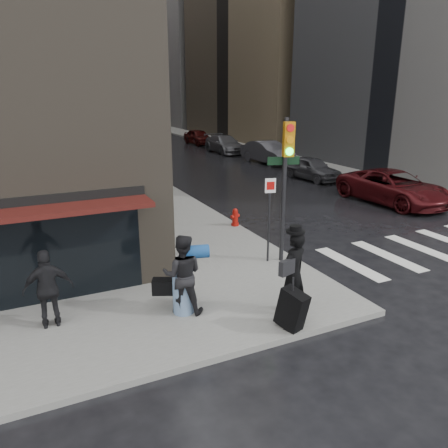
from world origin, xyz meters
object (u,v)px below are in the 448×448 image
at_px(parked_car_4, 199,137).
at_px(parked_car_3, 225,144).
at_px(fire_hydrant, 235,218).
at_px(parked_car_0, 393,187).
at_px(man_overcoat, 293,279).
at_px(parked_car_1, 312,168).
at_px(man_jeans, 182,274).
at_px(parked_car_2, 268,152).
at_px(man_greycoat, 48,289).
at_px(traffic_light, 284,172).

bearing_deg(parked_car_4, parked_car_3, -94.39).
relative_size(fire_hydrant, parked_car_4, 0.16).
bearing_deg(parked_car_0, man_overcoat, -148.42).
relative_size(parked_car_0, parked_car_1, 1.39).
height_order(man_overcoat, man_jeans, man_overcoat).
xyz_separation_m(fire_hydrant, parked_car_1, (8.74, 6.91, 0.24)).
bearing_deg(fire_hydrant, parked_car_2, 54.66).
relative_size(man_overcoat, man_greycoat, 1.22).
relative_size(traffic_light, fire_hydrant, 6.30).
bearing_deg(parked_car_2, man_overcoat, -124.30).
height_order(traffic_light, parked_car_2, traffic_light).
height_order(traffic_light, parked_car_4, traffic_light).
bearing_deg(parked_car_4, traffic_light, -110.15).
relative_size(man_jeans, parked_car_2, 0.40).
bearing_deg(parked_car_1, parked_car_3, 82.84).
bearing_deg(traffic_light, man_greycoat, -156.67).
xyz_separation_m(parked_car_1, parked_car_3, (0.28, 13.00, 0.05)).
bearing_deg(traffic_light, parked_car_2, 74.71).
relative_size(man_overcoat, parked_car_1, 0.55).
distance_m(fire_hydrant, parked_car_0, 8.80).
distance_m(man_overcoat, man_jeans, 2.60).
bearing_deg(parked_car_2, parked_car_1, -101.59).
distance_m(man_jeans, parked_car_0, 14.46).
height_order(parked_car_1, parked_car_4, parked_car_4).
bearing_deg(parked_car_4, parked_car_2, -91.33).
xyz_separation_m(man_greycoat, fire_hydrant, (7.23, 5.06, -0.61)).
distance_m(parked_car_0, parked_car_1, 6.50).
xyz_separation_m(man_jeans, parked_car_1, (13.04, 12.65, -0.44)).
bearing_deg(fire_hydrant, parked_car_3, 65.62).
distance_m(traffic_light, fire_hydrant, 4.73).
relative_size(man_greycoat, parked_car_4, 0.42).
bearing_deg(man_overcoat, traffic_light, -135.88).
height_order(man_greycoat, parked_car_0, man_greycoat).
bearing_deg(man_overcoat, fire_hydrant, -123.67).
relative_size(parked_car_1, parked_car_4, 0.94).
bearing_deg(parked_car_3, man_overcoat, -111.94).
distance_m(man_greycoat, traffic_light, 7.18).
height_order(man_greycoat, parked_car_2, man_greycoat).
height_order(fire_hydrant, parked_car_3, parked_car_3).
bearing_deg(fire_hydrant, parked_car_4, 70.74).
relative_size(parked_car_0, parked_car_2, 1.16).
bearing_deg(parked_car_0, parked_car_1, 87.46).
relative_size(man_greycoat, parked_car_0, 0.32).
distance_m(parked_car_0, parked_car_4, 26.00).
bearing_deg(man_overcoat, parked_car_4, -126.14).
height_order(man_overcoat, man_greycoat, man_overcoat).
distance_m(fire_hydrant, parked_car_1, 11.15).
xyz_separation_m(parked_car_0, parked_car_1, (-0.04, 6.50, -0.10)).
bearing_deg(parked_car_3, man_jeans, -117.07).
xyz_separation_m(traffic_light, parked_car_0, (9.18, 4.40, -2.20)).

